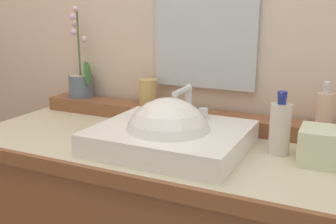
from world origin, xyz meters
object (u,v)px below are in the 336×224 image
object	(u,v)px
sink_basin	(169,140)
potted_plant	(81,80)
soap_dispenser	(325,109)
tumbler_cup	(148,92)
tissue_box	(323,146)
lotion_bottle	(280,127)
soap_bar	(151,111)

from	to	relation	value
sink_basin	potted_plant	bearing A→B (deg)	151.83
soap_dispenser	tumbler_cup	size ratio (longest dim) A/B	1.45
soap_dispenser	tissue_box	xyz separation A→B (m)	(0.02, -0.18, -0.07)
sink_basin	tissue_box	world-z (taller)	sink_basin
potted_plant	tissue_box	world-z (taller)	potted_plant
soap_dispenser	tissue_box	world-z (taller)	soap_dispenser
sink_basin	tumbler_cup	size ratio (longest dim) A/B	4.41
tumbler_cup	lotion_bottle	distance (m)	0.58
soap_bar	tissue_box	size ratio (longest dim) A/B	0.54
soap_bar	soap_dispenser	bearing A→B (deg)	14.93
potted_plant	tissue_box	distance (m)	1.04
soap_bar	sink_basin	bearing A→B (deg)	-43.42
sink_basin	potted_plant	size ratio (longest dim) A/B	1.21
soap_bar	lotion_bottle	size ratio (longest dim) A/B	0.36
soap_dispenser	lotion_bottle	world-z (taller)	soap_dispenser
sink_basin	soap_bar	xyz separation A→B (m)	(-0.13, 0.12, 0.05)
potted_plant	sink_basin	bearing A→B (deg)	-28.17
sink_basin	potted_plant	distance (m)	0.65
sink_basin	potted_plant	world-z (taller)	potted_plant
soap_bar	tissue_box	distance (m)	0.57
soap_bar	lotion_bottle	distance (m)	0.44
sink_basin	tumbler_cup	bearing A→B (deg)	128.41
sink_basin	soap_dispenser	size ratio (longest dim) A/B	3.05
soap_dispenser	tissue_box	bearing A→B (deg)	-84.09
soap_bar	lotion_bottle	bearing A→B (deg)	-0.98
tumbler_cup	sink_basin	bearing A→B (deg)	-51.59
soap_dispenser	tumbler_cup	world-z (taller)	soap_dispenser
potted_plant	soap_dispenser	bearing A→B (deg)	-2.05
potted_plant	soap_dispenser	world-z (taller)	potted_plant
sink_basin	lotion_bottle	xyz separation A→B (m)	(0.32, 0.11, 0.05)
sink_basin	tumbler_cup	world-z (taller)	sink_basin
sink_basin	lotion_bottle	world-z (taller)	lotion_bottle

